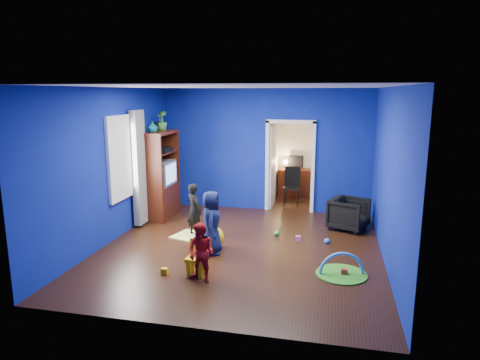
% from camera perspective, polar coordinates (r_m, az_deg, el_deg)
% --- Properties ---
extents(floor, '(5.00, 5.50, 0.01)m').
position_cam_1_polar(floor, '(7.93, 0.05, -9.12)').
color(floor, black).
rests_on(floor, ground).
extents(ceiling, '(5.00, 5.50, 0.01)m').
position_cam_1_polar(ceiling, '(7.41, 0.06, 12.34)').
color(ceiling, white).
rests_on(ceiling, wall_back).
extents(wall_back, '(5.00, 0.02, 2.90)m').
position_cam_1_polar(wall_back, '(10.20, 3.36, 3.97)').
color(wall_back, navy).
rests_on(wall_back, floor).
extents(wall_front, '(5.00, 0.02, 2.90)m').
position_cam_1_polar(wall_front, '(4.95, -6.78, -4.39)').
color(wall_front, navy).
rests_on(wall_front, floor).
extents(wall_left, '(0.02, 5.50, 2.90)m').
position_cam_1_polar(wall_left, '(8.42, -16.81, 1.85)').
color(wall_left, navy).
rests_on(wall_left, floor).
extents(wall_right, '(0.02, 5.50, 2.90)m').
position_cam_1_polar(wall_right, '(7.42, 19.27, 0.43)').
color(wall_right, navy).
rests_on(wall_right, floor).
extents(alcove, '(1.00, 1.75, 2.50)m').
position_cam_1_polar(alcove, '(11.02, 7.16, 3.42)').
color(alcove, silver).
rests_on(alcove, floor).
extents(armchair, '(0.93, 0.92, 0.66)m').
position_cam_1_polar(armchair, '(9.17, 14.30, -4.41)').
color(armchair, black).
rests_on(armchair, floor).
extents(child_black, '(0.46, 0.44, 1.07)m').
position_cam_1_polar(child_black, '(8.49, -6.14, -3.98)').
color(child_black, black).
rests_on(child_black, floor).
extents(child_navy, '(0.48, 0.62, 1.13)m').
position_cam_1_polar(child_navy, '(7.54, -3.84, -5.70)').
color(child_navy, '#0F1037').
rests_on(child_navy, floor).
extents(toddler_red, '(0.52, 0.45, 0.91)m').
position_cam_1_polar(toddler_red, '(6.50, -5.20, -9.65)').
color(toddler_red, red).
rests_on(toddler_red, floor).
extents(vase, '(0.30, 0.30, 0.24)m').
position_cam_1_polar(vase, '(9.40, -11.60, 6.96)').
color(vase, '#0B5C5E').
rests_on(vase, tv_armoire).
extents(potted_plant, '(0.28, 0.28, 0.44)m').
position_cam_1_polar(potted_plant, '(9.87, -10.40, 7.79)').
color(potted_plant, '#357F2E').
rests_on(potted_plant, tv_armoire).
extents(tv_armoire, '(0.58, 1.14, 1.96)m').
position_cam_1_polar(tv_armoire, '(9.82, -10.64, 0.71)').
color(tv_armoire, '#431B0B').
rests_on(tv_armoire, floor).
extents(crt_tv, '(0.46, 0.70, 0.54)m').
position_cam_1_polar(crt_tv, '(9.80, -10.43, 0.93)').
color(crt_tv, silver).
rests_on(crt_tv, tv_armoire).
extents(yellow_blanket, '(0.89, 0.79, 0.03)m').
position_cam_1_polar(yellow_blanket, '(8.55, -6.28, -7.50)').
color(yellow_blanket, '#F2E07A').
rests_on(yellow_blanket, floor).
extents(hopper_ball, '(0.41, 0.41, 0.41)m').
position_cam_1_polar(hopper_ball, '(7.89, -3.64, -7.65)').
color(hopper_ball, yellow).
rests_on(hopper_ball, floor).
extents(kid_chair, '(0.30, 0.30, 0.50)m').
position_cam_1_polar(kid_chair, '(6.80, -5.88, -10.54)').
color(kid_chair, yellow).
rests_on(kid_chair, floor).
extents(play_mat, '(0.80, 0.80, 0.02)m').
position_cam_1_polar(play_mat, '(7.04, 13.36, -12.11)').
color(play_mat, '#399020').
rests_on(play_mat, floor).
extents(toy_arch, '(0.71, 0.21, 0.72)m').
position_cam_1_polar(toy_arch, '(7.04, 13.36, -12.04)').
color(toy_arch, '#3F8CD8').
rests_on(toy_arch, floor).
extents(window_left, '(0.03, 0.95, 1.55)m').
position_cam_1_polar(window_left, '(8.70, -15.65, 2.89)').
color(window_left, white).
rests_on(window_left, wall_left).
extents(curtain, '(0.14, 0.42, 2.40)m').
position_cam_1_polar(curtain, '(9.18, -13.32, 1.55)').
color(curtain, slate).
rests_on(curtain, floor).
extents(doorway, '(1.16, 0.10, 2.10)m').
position_cam_1_polar(doorway, '(10.19, 6.67, 1.63)').
color(doorway, white).
rests_on(doorway, floor).
extents(study_desk, '(0.88, 0.44, 0.75)m').
position_cam_1_polar(study_desk, '(11.80, 7.34, -0.36)').
color(study_desk, '#3D140A').
rests_on(study_desk, floor).
extents(desk_monitor, '(0.40, 0.05, 0.32)m').
position_cam_1_polar(desk_monitor, '(11.81, 7.46, 2.49)').
color(desk_monitor, black).
rests_on(desk_monitor, study_desk).
extents(desk_lamp, '(0.14, 0.14, 0.14)m').
position_cam_1_polar(desk_lamp, '(11.78, 6.08, 2.41)').
color(desk_lamp, '#FFD88C').
rests_on(desk_lamp, study_desk).
extents(folding_chair, '(0.40, 0.40, 0.92)m').
position_cam_1_polar(folding_chair, '(10.84, 6.89, -0.95)').
color(folding_chair, black).
rests_on(folding_chair, floor).
extents(book_shelf, '(0.88, 0.24, 0.04)m').
position_cam_1_polar(book_shelf, '(11.68, 7.60, 7.68)').
color(book_shelf, white).
rests_on(book_shelf, study_desk).
extents(toy_0, '(0.10, 0.08, 0.10)m').
position_cam_1_polar(toy_0, '(7.03, 13.73, -11.81)').
color(toy_0, red).
rests_on(toy_0, floor).
extents(toy_1, '(0.11, 0.11, 0.11)m').
position_cam_1_polar(toy_1, '(8.32, 11.53, -7.94)').
color(toy_1, blue).
rests_on(toy_1, floor).
extents(toy_2, '(0.10, 0.08, 0.10)m').
position_cam_1_polar(toy_2, '(6.97, -10.04, -11.89)').
color(toy_2, '#E09D0B').
rests_on(toy_2, floor).
extents(toy_3, '(0.11, 0.11, 0.11)m').
position_cam_1_polar(toy_3, '(8.61, 4.89, -7.06)').
color(toy_3, green).
rests_on(toy_3, floor).
extents(toy_4, '(0.10, 0.08, 0.10)m').
position_cam_1_polar(toy_4, '(8.36, 7.76, -7.74)').
color(toy_4, '#D34FA7').
rests_on(toy_4, floor).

